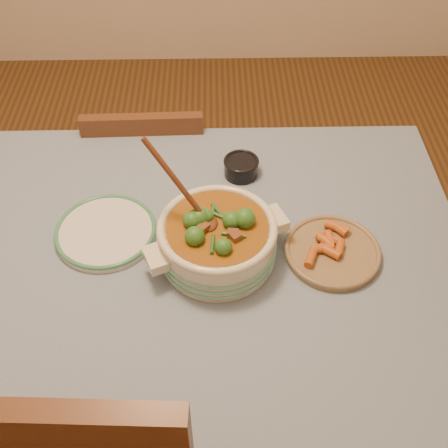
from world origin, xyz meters
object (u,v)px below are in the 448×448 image
(stew_casserole, at_px, (217,238))
(condiment_bowl, at_px, (241,166))
(chair_far, at_px, (153,180))
(white_plate, at_px, (106,231))
(fried_plate, at_px, (333,251))
(dining_table, at_px, (144,282))

(stew_casserole, height_order, condiment_bowl, stew_casserole)
(stew_casserole, height_order, chair_far, stew_casserole)
(chair_far, bearing_deg, white_plate, 82.24)
(fried_plate, bearing_deg, dining_table, -179.03)
(stew_casserole, distance_m, fried_plate, 0.30)
(condiment_bowl, bearing_deg, stew_casserole, -103.13)
(fried_plate, height_order, chair_far, chair_far)
(white_plate, bearing_deg, stew_casserole, -15.83)
(fried_plate, bearing_deg, white_plate, 172.08)
(white_plate, relative_size, fried_plate, 1.42)
(dining_table, height_order, condiment_bowl, condiment_bowl)
(dining_table, relative_size, condiment_bowl, 14.60)
(white_plate, relative_size, chair_far, 0.42)
(dining_table, height_order, chair_far, chair_far)
(white_plate, bearing_deg, condiment_bowl, 32.30)
(white_plate, distance_m, fried_plate, 0.59)
(fried_plate, bearing_deg, condiment_bowl, 125.09)
(white_plate, height_order, chair_far, chair_far)
(condiment_bowl, bearing_deg, white_plate, -147.70)
(dining_table, bearing_deg, condiment_bowl, 50.01)
(dining_table, relative_size, chair_far, 2.05)
(stew_casserole, bearing_deg, white_plate, 164.17)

